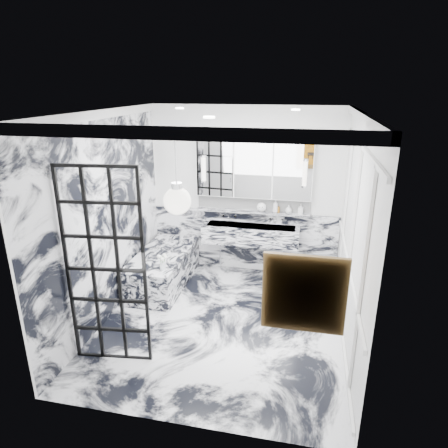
% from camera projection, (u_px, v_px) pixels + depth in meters
% --- Properties ---
extents(floor, '(3.60, 3.60, 0.00)m').
position_uv_depth(floor, '(222.00, 322.00, 5.50)').
color(floor, white).
rests_on(floor, ground).
extents(ceiling, '(3.60, 3.60, 0.00)m').
position_uv_depth(ceiling, '(222.00, 112.00, 4.57)').
color(ceiling, white).
rests_on(ceiling, wall_back).
extents(wall_back, '(3.60, 0.00, 3.60)m').
position_uv_depth(wall_back, '(245.00, 191.00, 6.70)').
color(wall_back, white).
rests_on(wall_back, floor).
extents(wall_front, '(3.60, 0.00, 3.60)m').
position_uv_depth(wall_front, '(177.00, 296.00, 3.37)').
color(wall_front, white).
rests_on(wall_front, floor).
extents(wall_left, '(0.00, 3.60, 3.60)m').
position_uv_depth(wall_left, '(106.00, 218.00, 5.35)').
color(wall_left, white).
rests_on(wall_left, floor).
extents(wall_right, '(0.00, 3.60, 3.60)m').
position_uv_depth(wall_right, '(354.00, 236.00, 4.72)').
color(wall_right, white).
rests_on(wall_right, floor).
extents(marble_clad_back, '(3.18, 0.05, 1.05)m').
position_uv_depth(marble_clad_back, '(244.00, 240.00, 6.96)').
color(marble_clad_back, white).
rests_on(marble_clad_back, floor).
extents(marble_clad_left, '(0.02, 3.56, 2.68)m').
position_uv_depth(marble_clad_left, '(107.00, 222.00, 5.37)').
color(marble_clad_left, white).
rests_on(marble_clad_left, floor).
extents(panel_molding, '(0.03, 3.40, 2.30)m').
position_uv_depth(panel_molding, '(351.00, 243.00, 4.76)').
color(panel_molding, white).
rests_on(panel_molding, floor).
extents(soap_bottle_a, '(0.10, 0.10, 0.22)m').
position_uv_depth(soap_bottle_a, '(275.00, 206.00, 6.58)').
color(soap_bottle_a, '#8C5919').
rests_on(soap_bottle_a, ledge).
extents(soap_bottle_b, '(0.09, 0.09, 0.17)m').
position_uv_depth(soap_bottle_b, '(301.00, 209.00, 6.50)').
color(soap_bottle_b, '#4C4C51').
rests_on(soap_bottle_b, ledge).
extents(soap_bottle_c, '(0.14, 0.14, 0.14)m').
position_uv_depth(soap_bottle_c, '(289.00, 209.00, 6.55)').
color(soap_bottle_c, silver).
rests_on(soap_bottle_c, ledge).
extents(face_pot, '(0.16, 0.16, 0.16)m').
position_uv_depth(face_pot, '(261.00, 207.00, 6.63)').
color(face_pot, white).
rests_on(face_pot, ledge).
extents(amber_bottle, '(0.04, 0.04, 0.10)m').
position_uv_depth(amber_bottle, '(279.00, 210.00, 6.58)').
color(amber_bottle, '#8C5919').
rests_on(amber_bottle, ledge).
extents(flower_vase, '(0.08, 0.08, 0.12)m').
position_uv_depth(flower_vase, '(163.00, 266.00, 5.78)').
color(flower_vase, silver).
rests_on(flower_vase, bathtub).
extents(crittall_door, '(0.88, 0.14, 2.32)m').
position_uv_depth(crittall_door, '(106.00, 270.00, 4.41)').
color(crittall_door, black).
rests_on(crittall_door, floor).
extents(artwork, '(0.56, 0.05, 0.56)m').
position_uv_depth(artwork, '(304.00, 294.00, 3.16)').
color(artwork, '#B57B12').
rests_on(artwork, wall_front).
extents(pendant_light, '(0.25, 0.25, 0.25)m').
position_uv_depth(pendant_light, '(177.00, 201.00, 3.64)').
color(pendant_light, white).
rests_on(pendant_light, ceiling).
extents(trough_sink, '(1.60, 0.45, 0.30)m').
position_uv_depth(trough_sink, '(251.00, 234.00, 6.66)').
color(trough_sink, silver).
rests_on(trough_sink, wall_back).
extents(ledge, '(1.90, 0.14, 0.04)m').
position_uv_depth(ledge, '(253.00, 212.00, 6.70)').
color(ledge, silver).
rests_on(ledge, wall_back).
extents(subway_tile, '(1.90, 0.03, 0.23)m').
position_uv_depth(subway_tile, '(253.00, 203.00, 6.72)').
color(subway_tile, white).
rests_on(subway_tile, wall_back).
extents(mirror_cabinet, '(1.90, 0.16, 1.00)m').
position_uv_depth(mirror_cabinet, '(254.00, 168.00, 6.46)').
color(mirror_cabinet, white).
rests_on(mirror_cabinet, wall_back).
extents(sconce_left, '(0.07, 0.07, 0.40)m').
position_uv_depth(sconce_left, '(203.00, 169.00, 6.55)').
color(sconce_left, white).
rests_on(sconce_left, mirror_cabinet).
extents(sconce_right, '(0.07, 0.07, 0.40)m').
position_uv_depth(sconce_right, '(305.00, 174.00, 6.22)').
color(sconce_right, white).
rests_on(sconce_right, mirror_cabinet).
extents(bathtub, '(0.75, 1.65, 0.55)m').
position_uv_depth(bathtub, '(163.00, 268.00, 6.47)').
color(bathtub, silver).
rests_on(bathtub, floor).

